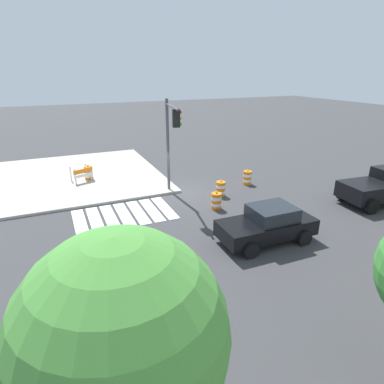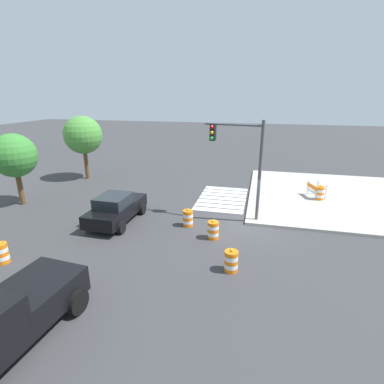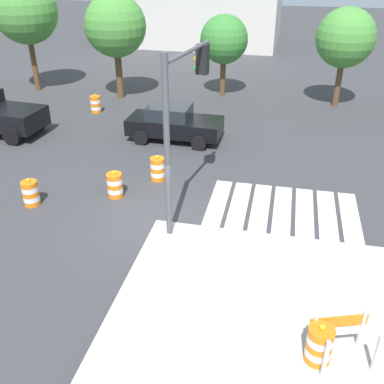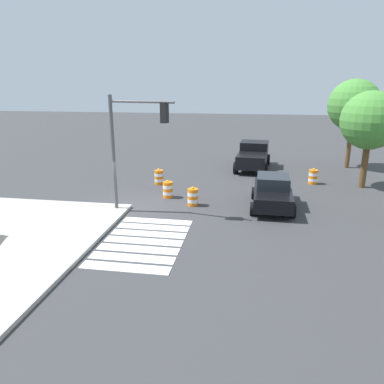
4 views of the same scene
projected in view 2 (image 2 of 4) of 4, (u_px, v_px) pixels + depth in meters
ground_plane at (245, 225)px, 16.21m from camera, size 120.00×120.00×0.00m
sidewalk_corner at (337, 197)px, 20.40m from camera, size 12.00×12.00×0.15m
crosswalk_stripes at (222, 198)px, 20.29m from camera, size 5.10×3.20×0.02m
sports_car at (116, 208)px, 16.40m from camera, size 4.34×2.21×1.63m
traffic_barrel_near_corner at (231, 261)px, 11.87m from camera, size 0.56×0.56×1.02m
traffic_barrel_crosswalk_end at (188, 218)px, 15.98m from camera, size 0.56×0.56×1.02m
traffic_barrel_median_near at (213, 230)px, 14.58m from camera, size 0.56×0.56×1.02m
traffic_barrel_median_far at (1, 253)px, 12.46m from camera, size 0.56×0.56×1.02m
traffic_barrel_on_sidewalk at (320, 193)px, 19.58m from camera, size 0.56×0.56×1.02m
construction_barricade at (314, 189)px, 20.01m from camera, size 1.42×1.13×1.00m
traffic_light_pole at (240, 152)px, 15.81m from camera, size 0.76×3.25×5.50m
street_tree_streetside_mid at (14, 156)px, 18.30m from camera, size 2.74×2.74×4.61m
street_tree_streetside_far at (83, 135)px, 24.04m from camera, size 3.10×3.10×5.25m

